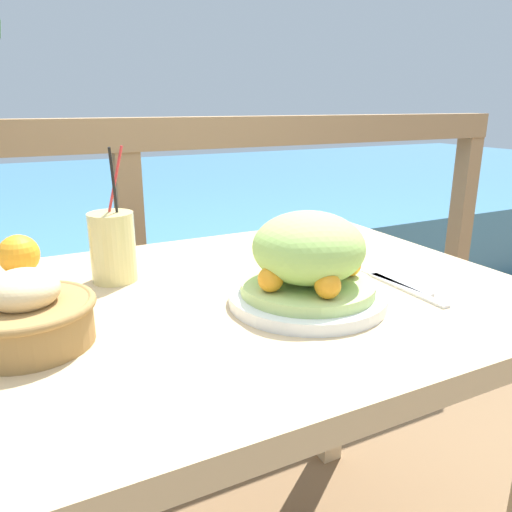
{
  "coord_description": "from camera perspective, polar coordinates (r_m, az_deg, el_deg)",
  "views": [
    {
      "loc": [
        -0.31,
        -0.74,
        1.04
      ],
      "look_at": [
        0.06,
        0.0,
        0.79
      ],
      "focal_mm": 35.0,
      "sensor_mm": 36.0,
      "label": 1
    }
  ],
  "objects": [
    {
      "name": "bread_basket",
      "position": [
        0.74,
        -24.69,
        -6.16
      ],
      "size": [
        0.18,
        0.18,
        0.11
      ],
      "color": "olive",
      "rests_on": "patio_table"
    },
    {
      "name": "fork",
      "position": [
        0.95,
        15.16,
        -2.75
      ],
      "size": [
        0.04,
        0.18,
        0.0
      ],
      "color": "silver",
      "rests_on": "patio_table"
    },
    {
      "name": "patio_table",
      "position": [
        0.91,
        -3.63,
        -10.68
      ],
      "size": [
        1.06,
        0.75,
        0.73
      ],
      "color": "tan",
      "rests_on": "ground_plane"
    },
    {
      "name": "sea_backdrop",
      "position": [
        4.01,
        -22.01,
        3.93
      ],
      "size": [
        12.0,
        4.0,
        0.44
      ],
      "color": "teal",
      "rests_on": "ground_plane"
    },
    {
      "name": "knife",
      "position": [
        0.92,
        16.86,
        -3.67
      ],
      "size": [
        0.02,
        0.18,
        0.0
      ],
      "color": "silver",
      "rests_on": "patio_table"
    },
    {
      "name": "drink_glass",
      "position": [
        0.95,
        -16.05,
        1.04
      ],
      "size": [
        0.08,
        0.08,
        0.25
      ],
      "color": "#DBCC7F",
      "rests_on": "patio_table"
    },
    {
      "name": "railing_fence",
      "position": [
        1.48,
        -14.32,
        5.44
      ],
      "size": [
        2.8,
        0.08,
        1.01
      ],
      "color": "#937551",
      "rests_on": "ground_plane"
    },
    {
      "name": "salad_plate",
      "position": [
        0.81,
        5.97,
        -1.02
      ],
      "size": [
        0.26,
        0.26,
        0.15
      ],
      "color": "silver",
      "rests_on": "patio_table"
    },
    {
      "name": "orange_near_basket",
      "position": [
        1.06,
        -25.47,
        0.15
      ],
      "size": [
        0.08,
        0.08,
        0.08
      ],
      "color": "orange",
      "rests_on": "patio_table"
    }
  ]
}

